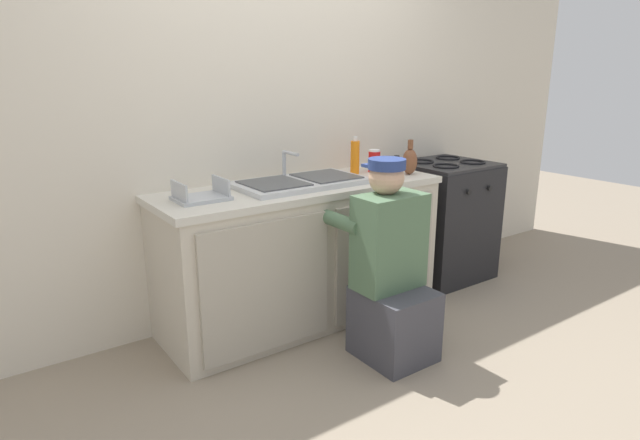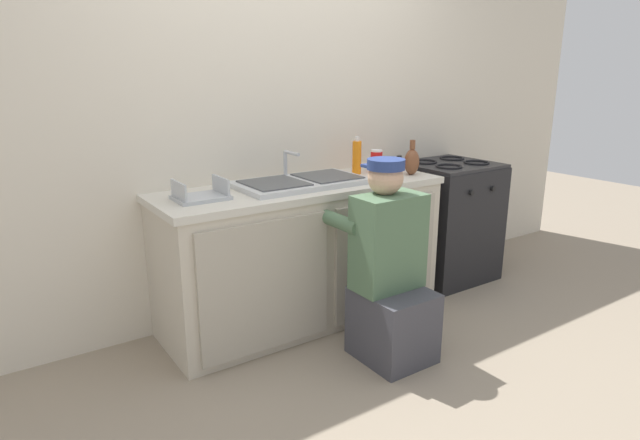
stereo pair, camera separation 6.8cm
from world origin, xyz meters
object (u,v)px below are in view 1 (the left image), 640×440
water_glass (395,168)px  soda_cup_red (374,161)px  dish_rack_tray (201,196)px  stove_range (443,220)px  plumber_person (391,277)px  sink_double_basin (301,182)px  spice_bottle_red (397,163)px  vase_decorative (410,161)px  soap_bottle_orange (355,157)px

water_glass → soda_cup_red: (-0.02, 0.18, 0.03)m
dish_rack_tray → soda_cup_red: bearing=3.8°
stove_range → plumber_person: size_ratio=0.82×
stove_range → soda_cup_red: bearing=173.8°
sink_double_basin → plumber_person: bearing=-78.0°
dish_rack_tray → water_glass: size_ratio=2.80×
soda_cup_red → spice_bottle_red: bearing=-15.9°
sink_double_basin → stove_range: (1.30, -0.00, -0.45)m
soda_cup_red → stove_range: bearing=-6.2°
plumber_person → vase_decorative: (0.64, 0.53, 0.51)m
water_glass → spice_bottle_red: size_ratio=0.95×
dish_rack_tray → spice_bottle_red: (1.46, 0.04, 0.03)m
vase_decorative → soda_cup_red: (-0.13, 0.20, -0.01)m
vase_decorative → soap_bottle_orange: bearing=141.7°
stove_range → plumber_person: bearing=-150.1°
dish_rack_tray → spice_bottle_red: size_ratio=2.67×
plumber_person → vase_decorative: bearing=39.8°
stove_range → soap_bottle_orange: size_ratio=3.61×
spice_bottle_red → dish_rack_tray: bearing=-178.5°
plumber_person → water_glass: (0.53, 0.56, 0.47)m
soap_bottle_orange → dish_rack_tray: size_ratio=0.89×
soap_bottle_orange → spice_bottle_red: bearing=-12.5°
stove_range → soda_cup_red: 0.83m
plumber_person → water_glass: plumber_person is taller
stove_range → water_glass: water_glass is taller
water_glass → vase_decorative: (0.11, -0.02, 0.04)m
sink_double_basin → vase_decorative: vase_decorative is taller
plumber_person → dish_rack_tray: (-0.79, 0.65, 0.44)m
soap_bottle_orange → vase_decorative: soap_bottle_orange is taller
water_glass → soda_cup_red: bearing=97.3°
vase_decorative → soda_cup_red: vase_decorative is taller
soap_bottle_orange → dish_rack_tray: soap_bottle_orange is taller
plumber_person → vase_decorative: 0.98m
sink_double_basin → soap_bottle_orange: bearing=10.5°
stove_range → plumber_person: plumber_person is taller
plumber_person → spice_bottle_red: plumber_person is taller
dish_rack_tray → spice_bottle_red: dish_rack_tray is taller
vase_decorative → spice_bottle_red: bearing=79.5°
sink_double_basin → soap_bottle_orange: 0.51m
water_glass → plumber_person: bearing=-133.6°
stove_range → plumber_person: 1.33m
soap_bottle_orange → spice_bottle_red: 0.33m
vase_decorative → spice_bottle_red: (0.03, 0.16, -0.04)m
water_glass → sink_double_basin: bearing=170.5°
sink_double_basin → plumber_person: plumber_person is taller
vase_decorative → spice_bottle_red: vase_decorative is taller
sink_double_basin → stove_range: size_ratio=0.89×
vase_decorative → soda_cup_red: bearing=123.7°
water_glass → spice_bottle_red: spice_bottle_red is taller
sink_double_basin → spice_bottle_red: 0.81m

